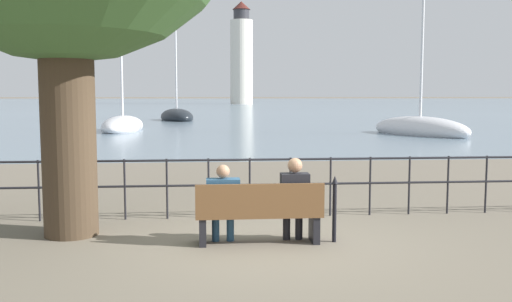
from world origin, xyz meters
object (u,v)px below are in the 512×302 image
Objects in this scene: park_bench at (259,214)px; seated_person_right at (294,196)px; sailboat_1 at (177,117)px; closed_umbrella at (335,205)px; harbor_lighthouse at (241,57)px; sailboat_3 at (123,126)px; sailboat_2 at (63,117)px; seated_person_left at (223,200)px; sailboat_4 at (420,129)px.

seated_person_right is at bearing 8.44° from park_bench.
seated_person_right is at bearing -100.56° from sailboat_1.
closed_umbrella is 0.04× the size of harbor_lighthouse.
park_bench is at bearing -171.56° from seated_person_right.
seated_person_right is 1.27× the size of closed_umbrella.
sailboat_3 is 0.32× the size of harbor_lighthouse.
sailboat_3 is at bearing -116.42° from sailboat_1.
closed_umbrella is 42.15m from sailboat_2.
seated_person_left is 1.63m from closed_umbrella.
sailboat_4 is (23.08, -18.40, 0.04)m from sailboat_2.
seated_person_left is at bearing 179.92° from seated_person_right.
seated_person_right is 0.17× the size of sailboat_3.
sailboat_1 is 0.81× the size of sailboat_2.
seated_person_left is at bearing 171.40° from park_bench.
seated_person_left is 0.11× the size of sailboat_4.
park_bench is 0.25× the size of sailboat_3.
park_bench is 0.17× the size of sailboat_2.
harbor_lighthouse reaches higher than park_bench.
sailboat_2 is 1.04× the size of sailboat_4.
seated_person_left is at bearing -93.69° from harbor_lighthouse.
sailboat_2 is at bearing 106.64° from seated_person_left.
sailboat_4 is at bearing 66.07° from closed_umbrella.
sailboat_2 is (-12.95, 39.86, -0.39)m from seated_person_right.
seated_person_right is 123.31m from harbor_lighthouse.
seated_person_right is 0.12× the size of sailboat_2.
park_bench is 1.86× the size of closed_umbrella.
closed_umbrella is 123.34m from harbor_lighthouse.
closed_umbrella is 0.09× the size of sailboat_2.
closed_umbrella is at bearing -84.46° from sailboat_2.
sailboat_3 reaches higher than park_bench.
sailboat_4 is at bearing -69.12° from sailboat_1.
sailboat_2 is (-9.23, -0.15, -0.02)m from sailboat_1.
seated_person_left reaches higher than closed_umbrella.
sailboat_3 is (6.71, -13.38, -0.01)m from sailboat_2.
sailboat_4 is (10.65, 21.54, -0.11)m from park_bench.
sailboat_4 is (9.55, 21.52, -0.22)m from closed_umbrella.
harbor_lighthouse reaches higher than sailboat_1.
harbor_lighthouse is at bearing 86.31° from seated_person_left.
seated_person_right is 0.05× the size of harbor_lighthouse.
sailboat_3 is at bearing 103.26° from seated_person_right.
sailboat_1 is at bearing -12.27° from sailboat_2.
seated_person_left is at bearing -75.22° from sailboat_3.
park_bench is 27.17m from sailboat_3.
sailboat_1 is at bearing 93.84° from seated_person_left.
closed_umbrella is at bearing -5.35° from seated_person_right.
seated_person_left reaches higher than park_bench.
harbor_lighthouse is (10.59, 82.69, 10.43)m from sailboat_1.
sailboat_2 is 85.82m from harbor_lighthouse.
park_bench is 1.58× the size of seated_person_left.
seated_person_right is at bearing -85.19° from sailboat_2.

